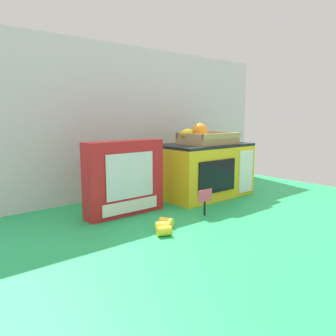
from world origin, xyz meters
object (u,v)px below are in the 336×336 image
food_groups_crate (204,137)px  toy_microwave (203,170)px  price_sign (205,198)px  loose_toy_banana (164,226)px  cookie_set_box (125,178)px  loose_toy_apple (237,180)px

food_groups_crate → toy_microwave: bearing=53.2°
toy_microwave → price_sign: 0.33m
price_sign → loose_toy_banana: 0.24m
cookie_set_box → price_sign: 0.31m
cookie_set_box → toy_microwave: bearing=3.0°
toy_microwave → price_sign: bearing=-134.6°
food_groups_crate → loose_toy_banana: food_groups_crate is taller
loose_toy_banana → loose_toy_apple: 0.82m
toy_microwave → loose_toy_banana: size_ratio=3.86×
food_groups_crate → cookie_set_box: 0.46m
toy_microwave → cookie_set_box: cookie_set_box is taller
food_groups_crate → price_sign: food_groups_crate is taller
toy_microwave → loose_toy_banana: toy_microwave is taller
loose_toy_banana → cookie_set_box: bearing=88.0°
loose_toy_apple → loose_toy_banana: bearing=-158.2°
toy_microwave → cookie_set_box: (-0.45, -0.02, 0.02)m
food_groups_crate → cookie_set_box: size_ratio=0.82×
toy_microwave → food_groups_crate: size_ratio=1.66×
cookie_set_box → loose_toy_apple: cookie_set_box is taller
price_sign → loose_toy_apple: 0.59m
price_sign → loose_toy_apple: price_sign is taller
cookie_set_box → loose_toy_apple: size_ratio=5.25×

